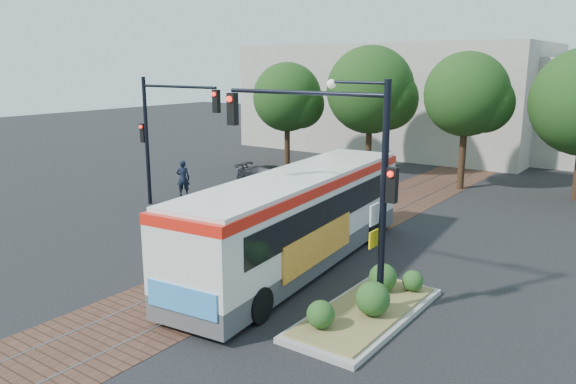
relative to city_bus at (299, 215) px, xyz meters
name	(u,v)px	position (x,y,z in m)	size (l,w,h in m)	color
ground	(250,268)	(-1.16, -1.17, -1.74)	(120.00, 120.00, 0.00)	black
trackbed	(316,238)	(-1.16, 2.83, -1.74)	(3.60, 40.00, 0.02)	#523225
tree_row	(463,97)	(0.05, 15.25, 3.11)	(26.40, 5.60, 7.67)	#382314
warehouses	(496,103)	(-1.68, 27.58, 2.07)	(40.00, 13.00, 8.00)	#ADA899
city_bus	(299,215)	(0.00, 0.00, 0.00)	(3.65, 11.87, 3.13)	#49494C
traffic_island	(368,304)	(3.66, -2.07, -1.41)	(2.20, 5.20, 1.13)	gray
signal_pole_main	(342,158)	(2.71, -1.98, 2.42)	(5.49, 0.46, 6.00)	black
signal_pole_left	(162,125)	(-9.53, 2.83, 2.12)	(4.99, 0.34, 6.00)	black
officer	(183,178)	(-10.53, 4.92, -0.82)	(0.67, 0.44, 1.84)	black
parked_car	(271,176)	(-8.21, 9.27, -1.16)	(1.64, 4.02, 1.17)	black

